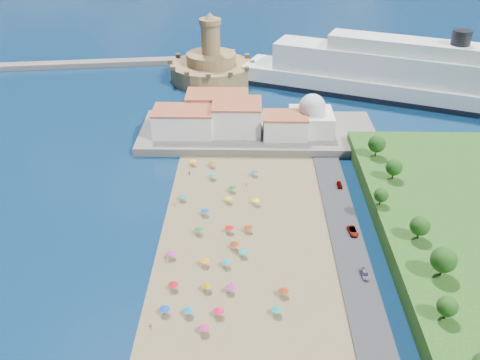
{
  "coord_description": "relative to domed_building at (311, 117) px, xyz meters",
  "views": [
    {
      "loc": [
        6.49,
        -114.78,
        88.74
      ],
      "look_at": [
        4.0,
        25.0,
        8.0
      ],
      "focal_mm": 40.0,
      "sensor_mm": 36.0,
      "label": 1
    }
  ],
  "objects": [
    {
      "name": "parked_cars",
      "position": [
        6.0,
        -70.46,
        -7.6
      ],
      "size": [
        2.9,
        79.92,
        1.41
      ],
      "color": "gray",
      "rests_on": "promenade"
    },
    {
      "name": "breakwater",
      "position": [
        -140.0,
        82.0,
        -7.67
      ],
      "size": [
        199.03,
        34.77,
        2.6
      ],
      "primitive_type": "cube",
      "rotation": [
        0.0,
        0.0,
        0.14
      ],
      "color": "#59544C",
      "rests_on": "ground"
    },
    {
      "name": "beach_parasols",
      "position": [
        -30.89,
        -82.19,
        -6.83
      ],
      "size": [
        31.54,
        117.98,
        2.2
      ],
      "color": "gray",
      "rests_on": "beach"
    },
    {
      "name": "domed_building",
      "position": [
        0.0,
        0.0,
        0.0
      ],
      "size": [
        16.0,
        16.0,
        15.0
      ],
      "color": "silver",
      "rests_on": "terrace"
    },
    {
      "name": "hillside_trees",
      "position": [
        19.28,
        -79.02,
        1.28
      ],
      "size": [
        14.71,
        108.42,
        7.83
      ],
      "color": "#382314",
      "rests_on": "hillside"
    },
    {
      "name": "jetty",
      "position": [
        -42.0,
        37.0,
        -7.77
      ],
      "size": [
        18.0,
        70.0,
        2.4
      ],
      "primitive_type": "cube",
      "color": "#59544C",
      "rests_on": "ground"
    },
    {
      "name": "terrace",
      "position": [
        -20.0,
        2.0,
        -7.47
      ],
      "size": [
        90.0,
        36.0,
        3.0
      ],
      "primitive_type": "cube",
      "color": "#59544C",
      "rests_on": "ground"
    },
    {
      "name": "ground",
      "position": [
        -30.0,
        -71.0,
        -8.97
      ],
      "size": [
        700.0,
        700.0,
        0.0
      ],
      "primitive_type": "plane",
      "color": "#071938",
      "rests_on": "ground"
    },
    {
      "name": "fortress",
      "position": [
        -42.0,
        67.0,
        -2.29
      ],
      "size": [
        40.0,
        40.0,
        32.4
      ],
      "color": "olive",
      "rests_on": "ground"
    },
    {
      "name": "beachgoers",
      "position": [
        -36.73,
        -71.69,
        -7.83
      ],
      "size": [
        33.56,
        96.27,
        1.89
      ],
      "color": "tan",
      "rests_on": "beach"
    },
    {
      "name": "waterfront_buildings",
      "position": [
        -33.05,
        2.64,
        -1.1
      ],
      "size": [
        57.0,
        29.0,
        11.0
      ],
      "color": "silver",
      "rests_on": "terrace"
    },
    {
      "name": "cruise_ship",
      "position": [
        45.59,
        42.77,
        0.68
      ],
      "size": [
        146.76,
        75.83,
        32.6
      ],
      "color": "black",
      "rests_on": "ground"
    }
  ]
}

